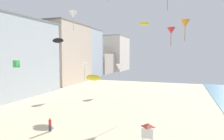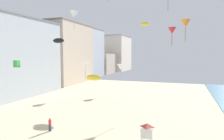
% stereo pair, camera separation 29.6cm
% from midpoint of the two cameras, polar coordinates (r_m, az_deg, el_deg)
% --- Properties ---
extents(boardwalk_hotel_near, '(17.98, 22.33, 17.32)m').
position_cam_midpoint_polar(boardwalk_hotel_near, '(52.96, -28.81, 3.19)').
color(boardwalk_hotel_near, '#ADB7C1').
rests_on(boardwalk_hotel_near, ground).
extents(boardwalk_hotel_mid, '(16.65, 19.69, 19.40)m').
position_cam_midpoint_polar(boardwalk_hotel_mid, '(70.22, -14.70, 4.55)').
color(boardwalk_hotel_mid, '#C6B29E').
rests_on(boardwalk_hotel_mid, ground).
extents(boardwalk_hotel_far, '(11.79, 15.22, 19.94)m').
position_cam_midpoint_polar(boardwalk_hotel_far, '(86.71, -7.50, 4.75)').
color(boardwalk_hotel_far, '#ADB7C1').
rests_on(boardwalk_hotel_far, ground).
extents(boardwalk_hotel_distant, '(12.44, 15.68, 10.30)m').
position_cam_midpoint_polar(boardwalk_hotel_distant, '(102.18, -3.11, 2.00)').
color(boardwalk_hotel_distant, '#C6B29E').
rests_on(boardwalk_hotel_distant, ground).
extents(boardwalk_hotel_furthest, '(15.94, 21.74, 20.13)m').
position_cam_midpoint_polar(boardwalk_hotel_furthest, '(121.46, 0.69, 4.67)').
color(boardwalk_hotel_furthest, silver).
rests_on(boardwalk_hotel_furthest, ground).
extents(kite_flyer, '(0.34, 0.34, 1.64)m').
position_cam_midpoint_polar(kite_flyer, '(26.25, -16.73, -14.22)').
color(kite_flyer, '#383D4C').
rests_on(kite_flyer, ground).
extents(lifeguard_stand, '(1.10, 1.10, 2.55)m').
position_cam_midpoint_polar(lifeguard_stand, '(20.83, 10.28, -16.39)').
color(lifeguard_stand, white).
rests_on(lifeguard_stand, ground).
extents(kite_orange_delta, '(1.34, 1.34, 3.05)m').
position_cam_midpoint_polar(kite_orange_delta, '(31.77, 20.23, 12.19)').
color(kite_orange_delta, orange).
extents(kite_yellow_parafoil, '(2.30, 0.64, 0.89)m').
position_cam_midpoint_polar(kite_yellow_parafoil, '(49.44, 9.48, 12.70)').
color(kite_yellow_parafoil, yellow).
extents(kite_red_delta, '(1.60, 1.60, 3.63)m').
position_cam_midpoint_polar(kite_red_delta, '(42.59, 16.72, 10.55)').
color(kite_red_delta, red).
extents(kite_white_delta, '(1.72, 1.72, 3.91)m').
position_cam_midpoint_polar(kite_white_delta, '(46.68, -7.33, 1.12)').
color(kite_white_delta, white).
extents(kite_black_parafoil, '(1.96, 0.54, 0.76)m').
position_cam_midpoint_polar(kite_black_parafoil, '(32.34, -14.56, 8.01)').
color(kite_black_parafoil, black).
extents(kite_green_box, '(0.57, 0.57, 0.90)m').
position_cam_midpoint_polar(kite_green_box, '(28.49, -24.95, 1.59)').
color(kite_green_box, green).
extents(kite_yellow_parafoil_2, '(2.56, 0.71, 1.00)m').
position_cam_midpoint_polar(kite_yellow_parafoil_2, '(32.76, -4.93, -2.14)').
color(kite_yellow_parafoil_2, yellow).
extents(kite_white_delta_2, '(1.56, 1.56, 3.55)m').
position_cam_midpoint_polar(kite_white_delta_2, '(40.49, -10.45, 15.06)').
color(kite_white_delta_2, white).
extents(kite_white_delta_3, '(1.69, 1.69, 3.84)m').
position_cam_midpoint_polar(kite_white_delta_3, '(49.87, 2.55, 0.88)').
color(kite_white_delta_3, white).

